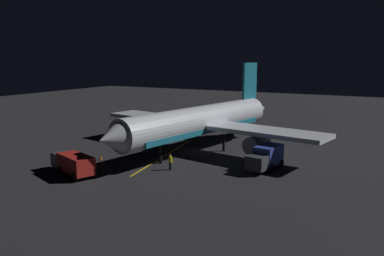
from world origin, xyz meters
name	(u,v)px	position (x,y,z in m)	size (l,w,h in m)	color
ground_plane	(199,153)	(0.00, 0.00, -0.10)	(180.00, 180.00, 0.20)	black
apron_guide_stripe	(165,156)	(2.85, 4.00, 0.00)	(0.24, 18.72, 0.01)	gold
airliner	(202,122)	(-0.10, -0.58, 3.94)	(33.19, 33.80, 11.46)	silver
baggage_truck	(73,164)	(6.95, 15.53, 1.19)	(6.85, 4.17, 2.25)	maroon
catering_truck	(266,158)	(-10.29, 3.80, 1.30)	(2.89, 5.70, 2.60)	navy
ground_crew_worker	(170,162)	(-1.13, 9.10, 0.89)	(0.40, 0.40, 1.74)	black
traffic_cone_near_left	(103,164)	(6.55, 11.34, 0.25)	(0.50, 0.50, 0.55)	#EA590F
traffic_cone_near_right	(101,158)	(8.52, 9.43, 0.25)	(0.50, 0.50, 0.55)	#EA590F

